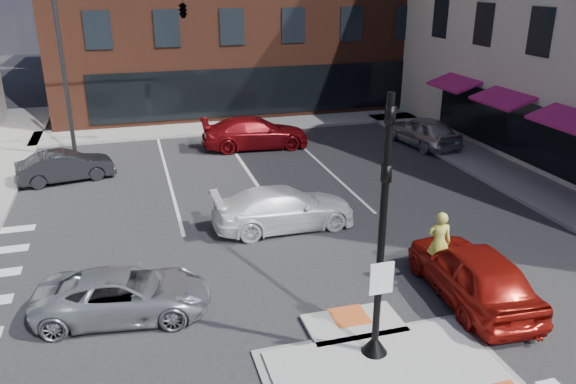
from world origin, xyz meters
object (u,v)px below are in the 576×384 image
object	(u,v)px
white_pickup	(284,208)
bg_car_dark	(66,166)
cyclist	(437,261)
silver_suv	(124,294)
bg_car_silver	(423,131)
bg_car_red	(255,133)
red_sedan	(472,272)

from	to	relation	value
white_pickup	bg_car_dark	distance (m)	10.43
cyclist	silver_suv	bearing A→B (deg)	16.18
bg_car_dark	white_pickup	bearing A→B (deg)	-144.51
bg_car_dark	bg_car_silver	bearing A→B (deg)	-99.46
bg_car_dark	bg_car_red	size ratio (longest dim) A/B	0.73
white_pickup	bg_car_red	size ratio (longest dim) A/B	0.92
white_pickup	bg_car_red	xyz separation A→B (m)	(1.24, 9.72, 0.06)
bg_car_red	cyclist	world-z (taller)	cyclist
red_sedan	bg_car_silver	xyz separation A→B (m)	(6.00, 13.56, -0.04)
red_sedan	cyclist	xyz separation A→B (m)	(-0.50, 0.96, -0.06)
silver_suv	bg_car_silver	bearing A→B (deg)	-43.95
cyclist	bg_car_red	bearing A→B (deg)	-61.03
cyclist	white_pickup	bearing A→B (deg)	-36.24
bg_car_dark	cyclist	distance (m)	16.10
silver_suv	bg_car_red	distance (m)	15.31
white_pickup	bg_car_dark	size ratio (longest dim) A/B	1.26
red_sedan	cyclist	distance (m)	1.08
red_sedan	bg_car_red	distance (m)	15.77
white_pickup	bg_car_silver	bearing A→B (deg)	-52.39
white_pickup	bg_car_red	world-z (taller)	bg_car_red
cyclist	bg_car_dark	bearing A→B (deg)	-26.68
bg_car_red	cyclist	bearing A→B (deg)	-169.24
silver_suv	white_pickup	bearing A→B (deg)	-45.05
silver_suv	cyclist	xyz separation A→B (m)	(8.45, -0.84, 0.14)
bg_car_red	bg_car_silver	bearing A→B (deg)	-100.10
silver_suv	bg_car_dark	size ratio (longest dim) A/B	1.12
bg_car_dark	cyclist	bearing A→B (deg)	-149.80
silver_suv	red_sedan	bearing A→B (deg)	-93.50
bg_car_red	cyclist	xyz separation A→B (m)	(1.82, -14.64, -0.03)
bg_car_red	white_pickup	bearing A→B (deg)	176.42
cyclist	bg_car_silver	bearing A→B (deg)	-95.41
white_pickup	bg_car_red	distance (m)	9.80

